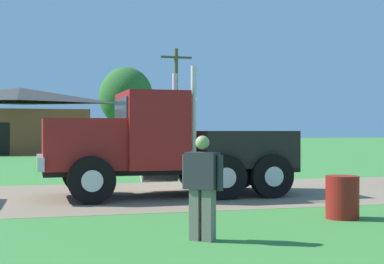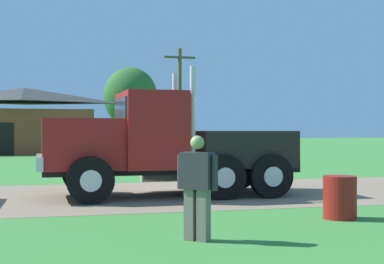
{
  "view_description": "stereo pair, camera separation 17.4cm",
  "coord_description": "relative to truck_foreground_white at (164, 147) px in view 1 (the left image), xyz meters",
  "views": [
    {
      "loc": [
        -4.04,
        -14.62,
        1.69
      ],
      "look_at": [
        -0.0,
        0.76,
        1.65
      ],
      "focal_mm": 52.72,
      "sensor_mm": 36.0,
      "label": 1
    },
    {
      "loc": [
        -3.87,
        -14.66,
        1.69
      ],
      "look_at": [
        -0.0,
        0.76,
        1.65
      ],
      "focal_mm": 52.72,
      "sensor_mm": 36.0,
      "label": 2
    }
  ],
  "objects": [
    {
      "name": "dirt_track",
      "position": [
        1.04,
        0.36,
        -1.26
      ],
      "size": [
        120.0,
        6.67,
        0.01
      ],
      "primitive_type": "cube",
      "color": "#857159",
      "rests_on": "ground_plane"
    },
    {
      "name": "ground_plane",
      "position": [
        1.04,
        0.36,
        -1.26
      ],
      "size": [
        200.0,
        200.0,
        0.0
      ],
      "primitive_type": "plane",
      "color": "#3C8237"
    },
    {
      "name": "visitor_walking_mid",
      "position": [
        -0.65,
        -5.95,
        -0.38
      ],
      "size": [
        0.54,
        0.52,
        1.61
      ],
      "color": "#2D2D33",
      "rests_on": "ground_plane"
    },
    {
      "name": "tree_mid",
      "position": [
        4.15,
        36.38,
        3.46
      ],
      "size": [
        4.84,
        4.84,
        7.4
      ],
      "color": "#513823",
      "rests_on": "ground_plane"
    },
    {
      "name": "utility_pole_near",
      "position": [
        5.76,
        23.35,
        2.63
      ],
      "size": [
        2.2,
        0.26,
        7.3
      ],
      "color": "#4C4A2C",
      "rests_on": "ground_plane"
    },
    {
      "name": "steel_barrel",
      "position": [
        2.53,
        -4.55,
        -0.85
      ],
      "size": [
        0.63,
        0.63,
        0.82
      ],
      "primitive_type": "cylinder",
      "color": "maroon",
      "rests_on": "ground_plane"
    },
    {
      "name": "shed_building",
      "position": [
        -4.68,
        27.77,
        1.03
      ],
      "size": [
        10.12,
        5.41,
        4.74
      ],
      "color": "brown",
      "rests_on": "ground_plane"
    },
    {
      "name": "truck_foreground_white",
      "position": [
        0.0,
        0.0,
        0.0
      ],
      "size": [
        6.69,
        2.84,
        3.27
      ],
      "color": "black",
      "rests_on": "ground_plane"
    }
  ]
}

